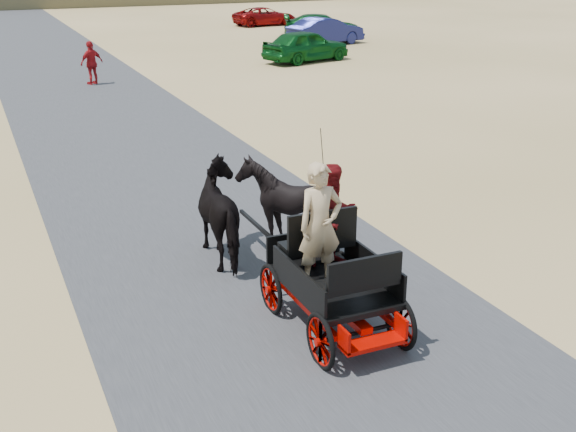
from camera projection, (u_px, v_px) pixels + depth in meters
name	position (u px, v px, depth m)	size (l,w,h in m)	color
ground	(259.00, 280.00, 12.11)	(140.00, 140.00, 0.00)	tan
road	(259.00, 280.00, 12.11)	(6.00, 140.00, 0.01)	#38383A
carriage	(333.00, 305.00, 10.50)	(1.30, 2.40, 0.72)	black
horse_left	(227.00, 214.00, 12.68)	(0.91, 2.01, 1.70)	black
horse_right	(284.00, 205.00, 13.10)	(1.37, 1.54, 1.70)	black
driver_man	(320.00, 226.00, 10.02)	(0.66, 0.43, 1.80)	tan
passenger_woman	(334.00, 215.00, 10.72)	(0.77, 0.60, 1.58)	#660C0F
pedestrian	(92.00, 63.00, 28.93)	(1.01, 0.42, 1.73)	maroon
car_a	(306.00, 46.00, 34.73)	(1.80, 4.46, 1.52)	#0C4C19
car_b	(326.00, 31.00, 40.75)	(1.59, 4.56, 1.50)	navy
car_c	(322.00, 26.00, 44.21)	(1.91, 4.69, 1.36)	#0C4C19
car_d	(265.00, 16.00, 50.67)	(2.07, 4.48, 1.24)	maroon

